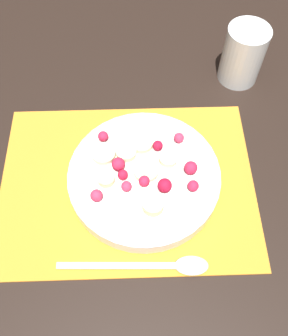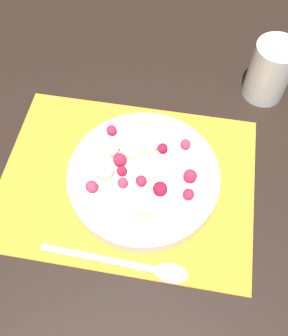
% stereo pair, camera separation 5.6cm
% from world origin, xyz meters
% --- Properties ---
extents(ground_plane, '(3.00, 3.00, 0.00)m').
position_xyz_m(ground_plane, '(0.00, 0.00, 0.00)').
color(ground_plane, black).
extents(placemat, '(0.40, 0.30, 0.01)m').
position_xyz_m(placemat, '(0.00, 0.00, 0.00)').
color(placemat, orange).
rests_on(placemat, ground_plane).
extents(fruit_bowl, '(0.23, 0.23, 0.05)m').
position_xyz_m(fruit_bowl, '(-0.03, -0.00, 0.02)').
color(fruit_bowl, white).
rests_on(fruit_bowl, placemat).
extents(spoon, '(0.21, 0.03, 0.01)m').
position_xyz_m(spoon, '(-0.05, 0.14, 0.01)').
color(spoon, silver).
rests_on(spoon, placemat).
extents(drinking_glass, '(0.07, 0.07, 0.11)m').
position_xyz_m(drinking_glass, '(-0.21, -0.22, 0.05)').
color(drinking_glass, white).
rests_on(drinking_glass, ground_plane).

